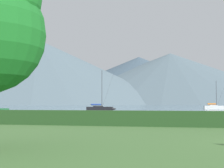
# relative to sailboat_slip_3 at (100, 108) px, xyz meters

# --- Properties ---
(harbor_water) EXTENTS (320.00, 246.00, 0.00)m
(harbor_water) POSITION_rel_sailboat_slip_3_xyz_m (24.06, 78.12, -0.58)
(harbor_water) COLOR slate
(harbor_water) RESTS_ON ground_plane
(sailboat_slip_3) EXTENTS (7.03, 2.97, 9.36)m
(sailboat_slip_3) POSITION_rel_sailboat_slip_3_xyz_m (0.00, 0.00, 0.00)
(sailboat_slip_3) COLOR black
(sailboat_slip_3) RESTS_ON harbor_water
(sailboat_slip_4) EXTENTS (7.20, 2.76, 8.38)m
(sailboat_slip_4) POSITION_rel_sailboat_slip_3_xyz_m (27.62, 28.38, 0.01)
(sailboat_slip_4) COLOR white
(sailboat_slip_4) RESTS_ON harbor_water
(distant_hill_west_ridge) EXTENTS (306.81, 306.81, 60.69)m
(distant_hill_west_ridge) POSITION_rel_sailboat_slip_3_xyz_m (0.40, 335.46, 29.77)
(distant_hill_west_ridge) COLOR slate
(distant_hill_west_ridge) RESTS_ON ground_plane
(distant_hill_central_peak) EXTENTS (288.84, 288.84, 68.05)m
(distant_hill_central_peak) POSITION_rel_sailboat_slip_3_xyz_m (-133.52, 259.07, 33.45)
(distant_hill_central_peak) COLOR slate
(distant_hill_central_peak) RESTS_ON ground_plane
(distant_hill_far_shoulder) EXTENTS (279.10, 279.10, 58.99)m
(distant_hill_far_shoulder) POSITION_rel_sailboat_slip_3_xyz_m (-39.25, 347.15, 28.91)
(distant_hill_far_shoulder) COLOR #425666
(distant_hill_far_shoulder) RESTS_ON ground_plane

